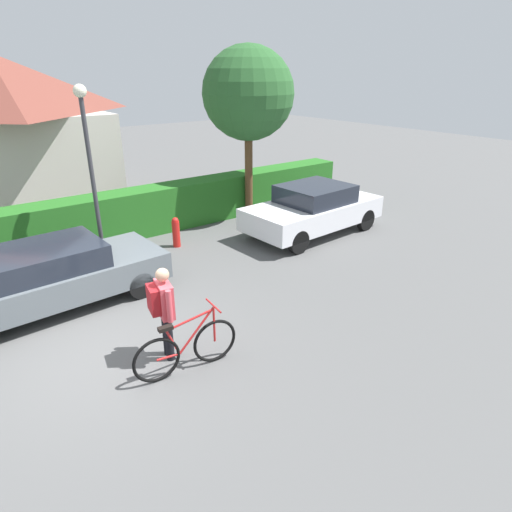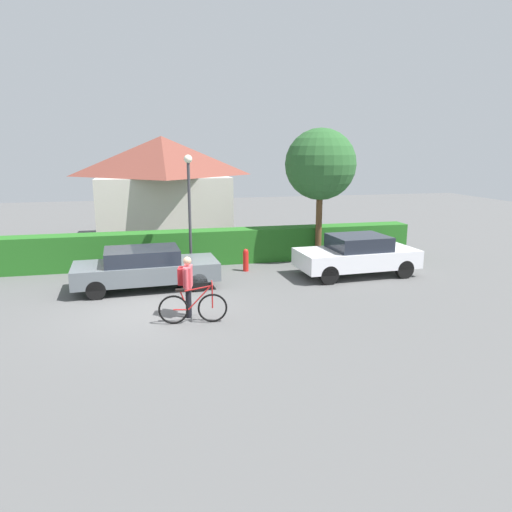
# 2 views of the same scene
# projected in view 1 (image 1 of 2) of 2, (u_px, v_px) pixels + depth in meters

# --- Properties ---
(ground_plane) EXTENTS (60.00, 60.00, 0.00)m
(ground_plane) POSITION_uv_depth(u_px,v_px,m) (100.00, 353.00, 7.40)
(ground_plane) COLOR #555555
(hedge_row) EXTENTS (20.58, 0.90, 1.29)m
(hedge_row) POSITION_uv_depth(u_px,v_px,m) (26.00, 234.00, 10.85)
(hedge_row) COLOR #24641F
(hedge_row) RESTS_ON ground
(house_distant) EXTENTS (6.01, 5.79, 4.89)m
(house_distant) POSITION_uv_depth(u_px,v_px,m) (3.00, 132.00, 14.35)
(house_distant) COLOR beige
(house_distant) RESTS_ON ground
(parked_car_near) EXTENTS (4.49, 1.95, 1.28)m
(parked_car_near) POSITION_uv_depth(u_px,v_px,m) (48.00, 276.00, 8.59)
(parked_car_near) COLOR slate
(parked_car_near) RESTS_ON ground
(parked_car_far) EXTENTS (4.18, 2.04, 1.40)m
(parked_car_far) POSITION_uv_depth(u_px,v_px,m) (313.00, 209.00, 12.53)
(parked_car_far) COLOR silver
(parked_car_far) RESTS_ON ground
(bicycle) EXTENTS (1.72, 0.50, 1.03)m
(bicycle) POSITION_uv_depth(u_px,v_px,m) (187.00, 348.00, 6.82)
(bicycle) COLOR black
(bicycle) RESTS_ON ground
(person_rider) EXTENTS (0.42, 0.64, 1.60)m
(person_rider) POSITION_uv_depth(u_px,v_px,m) (163.00, 306.00, 6.93)
(person_rider) COLOR black
(person_rider) RESTS_ON ground
(street_lamp) EXTENTS (0.28, 0.28, 4.10)m
(street_lamp) POSITION_uv_depth(u_px,v_px,m) (89.00, 153.00, 9.76)
(street_lamp) COLOR #38383D
(street_lamp) RESTS_ON ground
(tree_kerbside) EXTENTS (2.68, 2.68, 5.07)m
(tree_kerbside) POSITION_uv_depth(u_px,v_px,m) (248.00, 94.00, 12.79)
(tree_kerbside) COLOR brown
(tree_kerbside) RESTS_ON ground
(fire_hydrant) EXTENTS (0.20, 0.20, 0.81)m
(fire_hydrant) POSITION_uv_depth(u_px,v_px,m) (176.00, 232.00, 11.68)
(fire_hydrant) COLOR red
(fire_hydrant) RESTS_ON ground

